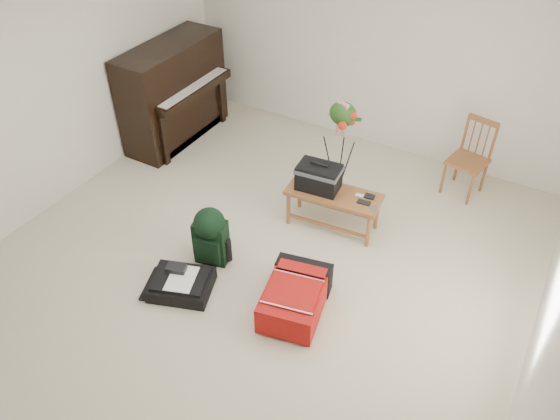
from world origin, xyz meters
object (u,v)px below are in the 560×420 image
Objects in this scene: black_duffel at (181,283)px; bench at (324,182)px; green_backpack at (210,234)px; piano at (174,94)px; red_suitcase at (298,293)px; dining_chair at (469,159)px; flower_stand at (340,151)px.

bench is at bearing 46.42° from black_duffel.
green_backpack reaches higher than black_duffel.
piano is 1.49× the size of bench.
green_backpack reaches higher than red_suitcase.
flower_stand is at bearing -135.05° from dining_chair.
flower_stand is (0.62, 2.06, 0.51)m from black_duffel.
red_suitcase is at bearing -56.90° from flower_stand.
piano is 3.34m from red_suitcase.
bench is 1.74m from dining_chair.
green_backpack is (-0.67, -1.07, -0.18)m from bench.
green_backpack is at bearing 68.75° from black_duffel.
piano is 3.64m from dining_chair.
green_backpack is (-1.82, -2.38, -0.09)m from dining_chair.
dining_chair is 2.63m from red_suitcase.
piano reaches higher than dining_chair.
piano reaches higher than flower_stand.
green_backpack is 1.71m from flower_stand.
flower_stand is (2.36, -0.11, -0.01)m from piano.
piano is 2.36m from flower_stand.
dining_chair is 1.07× the size of red_suitcase.
piano is at bearing 159.68° from bench.
green_backpack is at bearing 162.02° from red_suitcase.
piano reaches higher than black_duffel.
piano is at bearing -157.58° from dining_chair.
bench is 0.83× the size of flower_stand.
bench is 1.13× the size of dining_chair.
red_suitcase is 1.10m from black_duffel.
dining_chair is 1.46m from flower_stand.
piano reaches higher than red_suitcase.
piano is 2.51m from bench.
flower_stand reaches higher than red_suitcase.
red_suitcase is (-0.80, -2.49, -0.26)m from dining_chair.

